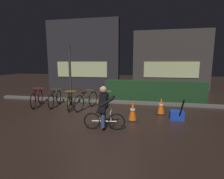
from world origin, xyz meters
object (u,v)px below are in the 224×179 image
Objects in this scene: street_post at (70,77)px; closed_umbrella at (181,110)px; parked_bike_center_left at (70,101)px; cyclist at (103,108)px; parked_bike_leftmost at (37,98)px; traffic_cone_near at (133,111)px; traffic_cone_far at (161,106)px; parked_bike_left_mid at (55,99)px; parked_bike_right_mid at (104,102)px; blue_crate at (177,115)px; parked_bike_center_right at (86,101)px.

closed_umbrella is at bearing -15.04° from street_post.
cyclist reaches higher than parked_bike_center_left.
parked_bike_leftmost is 1.27× the size of cyclist.
traffic_cone_near is (2.76, -1.30, -0.99)m from street_post.
parked_bike_leftmost reaches higher than traffic_cone_far.
parked_bike_left_mid is (0.80, 0.13, -0.01)m from parked_bike_leftmost.
parked_bike_right_mid is (2.28, -0.27, 0.01)m from parked_bike_left_mid.
blue_crate is 2.59m from cyclist.
parked_bike_center_right is (2.30, -0.05, 0.00)m from parked_bike_leftmost.
parked_bike_leftmost is at bearing -108.11° from closed_umbrella.
parked_bike_center_right is at bearing 169.07° from blue_crate.
traffic_cone_near is 0.77× the size of closed_umbrella.
street_post is 5.93× the size of blue_crate.
traffic_cone_near is at bearing -129.82° from parked_bike_right_mid.
street_post is 2.09× the size of cyclist.
closed_umbrella reaches higher than traffic_cone_near.
parked_bike_center_right is 2.44× the size of traffic_cone_near.
traffic_cone_far is at bearing -108.98° from parked_bike_center_left.
parked_bike_center_left is 1.71× the size of closed_umbrella.
closed_umbrella is at bearing -88.96° from parked_bike_center_right.
blue_crate is at bearing -85.30° from parked_bike_center_right.
traffic_cone_near is (4.28, -1.11, -0.03)m from parked_bike_leftmost.
parked_bike_center_right is 0.99× the size of parked_bike_right_mid.
parked_bike_center_right is at bearing 82.77° from parked_bike_right_mid.
parked_bike_center_left is 2.21× the size of traffic_cone_near.
traffic_cone_near is 1.49× the size of blue_crate.
cyclist is (1.90, -1.87, 0.31)m from parked_bike_center_left.
street_post is at bearing 77.31° from parked_bike_right_mid.
traffic_cone_far is at bearing 131.24° from blue_crate.
parked_bike_left_mid reaches higher than traffic_cone_near.
parked_bike_left_mid is 3.69m from traffic_cone_near.
parked_bike_leftmost is 1.86× the size of closed_umbrella.
street_post is at bearing -1.01° from parked_bike_center_left.
closed_umbrella is at bearing -119.51° from parked_bike_center_left.
closed_umbrella is (4.28, -1.15, -0.91)m from street_post.
blue_crate is at bearing -171.28° from closed_umbrella.
closed_umbrella is at bearing 5.64° from traffic_cone_near.
parked_bike_right_mid is 1.91× the size of closed_umbrella.
parked_bike_left_mid reaches higher than blue_crate.
blue_crate is at bearing -116.34° from parked_bike_center_left.
blue_crate is at bearing -109.43° from parked_bike_left_mid.
closed_umbrella reaches higher than parked_bike_leftmost.
traffic_cone_far is at bearing -76.75° from parked_bike_center_right.
cyclist is at bearing -152.69° from parked_bike_center_left.
parked_bike_right_mid is 2.84m from closed_umbrella.
street_post is 3.88m from traffic_cone_far.
parked_bike_center_right reaches higher than blue_crate.
traffic_cone_near is (1.98, -1.06, -0.03)m from parked_bike_center_right.
closed_umbrella is at bearing -72.54° from blue_crate.
cyclist is at bearing -74.37° from closed_umbrella.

